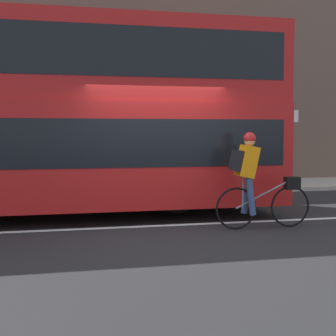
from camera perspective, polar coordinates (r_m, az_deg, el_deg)
The scene contains 7 objects.
ground_plane at distance 8.28m, azimuth -0.97°, elevation -7.34°, with size 80.00×80.00×0.00m, color #232326.
road_center_line at distance 8.47m, azimuth -1.24°, elevation -7.04°, with size 50.00×0.14×0.01m, color silver.
sidewalk_curb at distance 13.51m, azimuth -5.40°, elevation -2.51°, with size 60.00×2.51×0.11m.
building_facade at distance 14.92m, azimuth -6.15°, elevation 11.73°, with size 60.00×0.30×7.16m.
bus at distance 9.49m, azimuth -18.50°, elevation 6.68°, with size 10.41×2.62×3.79m.
cyclist_on_bike at distance 8.24m, azimuth 10.47°, elevation -1.13°, with size 1.75×0.32×1.68m.
street_sign_post at distance 14.80m, azimuth 14.85°, elevation 3.16°, with size 0.36×0.09×2.28m.
Camera 1 is at (-1.57, -7.95, 1.70)m, focal length 50.00 mm.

